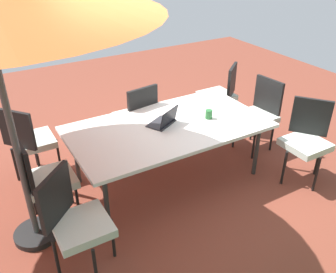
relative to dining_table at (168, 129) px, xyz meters
The scene contains 11 objects.
ground_plane 0.70m from the dining_table, ahead, with size 10.00×10.00×0.02m, color brown.
dining_table is the anchor object (origin of this frame).
chair_northwest 1.63m from the dining_table, 150.79° to the left, with size 0.58×0.58×0.98m.
chair_south 0.75m from the dining_table, 87.08° to the right, with size 0.48×0.49×0.98m.
chair_northeast 1.56m from the dining_table, 29.48° to the left, with size 0.59×0.59×0.98m.
chair_southeast 1.62m from the dining_table, 30.15° to the right, with size 0.58×0.58×0.98m.
chair_southwest 1.59m from the dining_table, 150.20° to the right, with size 0.58×0.58×0.98m.
chair_east 1.44m from the dining_table, ahead, with size 0.47×0.46×0.98m.
chair_west 1.42m from the dining_table, behind, with size 0.48×0.47×0.98m.
laptop 0.10m from the dining_table, 51.59° to the right, with size 0.40×0.37×0.21m.
cup 0.52m from the dining_table, behind, with size 0.08×0.08×0.11m, color #286B33.
Camera 1 is at (1.84, 3.13, 2.66)m, focal length 38.68 mm.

